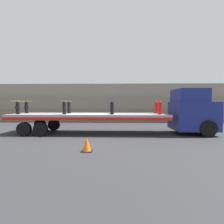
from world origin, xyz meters
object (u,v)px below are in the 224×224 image
object	(u,v)px
fire_hydrant_red_far_3	(156,107)
fire_hydrant_red_near_3	(160,108)
flatbed_trailer	(81,117)
fire_hydrant_black_far_0	(26,107)
truck_cab	(193,112)
traffic_cone	(87,144)
fire_hydrant_black_near_2	(112,108)
fire_hydrant_black_far_2	(112,107)
fire_hydrant_black_near_0	(18,108)
fire_hydrant_black_near_1	(64,108)
fire_hydrant_black_far_1	(69,107)

from	to	relation	value
fire_hydrant_red_far_3	fire_hydrant_red_near_3	bearing A→B (deg)	-90.00
flatbed_trailer	fire_hydrant_black_far_0	world-z (taller)	fire_hydrant_black_far_0
truck_cab	fire_hydrant_red_near_3	distance (m)	2.47
flatbed_trailer	traffic_cone	world-z (taller)	flatbed_trailer
fire_hydrant_black_far_0	fire_hydrant_black_near_2	size ratio (longest dim) A/B	1.00
fire_hydrant_red_near_3	fire_hydrant_red_far_3	world-z (taller)	same
fire_hydrant_black_far_0	fire_hydrant_black_far_2	distance (m)	6.25
fire_hydrant_black_near_0	fire_hydrant_black_far_0	bearing A→B (deg)	90.00
fire_hydrant_black_near_1	fire_hydrant_black_far_2	distance (m)	3.32
fire_hydrant_black_far_2	traffic_cone	bearing A→B (deg)	-100.71
fire_hydrant_black_far_0	truck_cab	bearing A→B (deg)	-2.72
fire_hydrant_red_near_3	fire_hydrant_red_far_3	distance (m)	1.12
fire_hydrant_black_near_1	fire_hydrant_black_near_2	world-z (taller)	same
traffic_cone	fire_hydrant_black_near_0	bearing A→B (deg)	143.19
fire_hydrant_black_far_1	fire_hydrant_black_far_2	size ratio (longest dim) A/B	1.00
fire_hydrant_black_far_2	fire_hydrant_black_far_0	bearing A→B (deg)	180.00
fire_hydrant_black_far_0	fire_hydrant_black_near_1	world-z (taller)	same
fire_hydrant_red_near_3	fire_hydrant_black_far_1	bearing A→B (deg)	169.85
fire_hydrant_black_near_2	traffic_cone	size ratio (longest dim) A/B	1.40
flatbed_trailer	fire_hydrant_black_far_0	size ratio (longest dim) A/B	12.23
fire_hydrant_black_far_1	fire_hydrant_black_near_2	world-z (taller)	same
fire_hydrant_black_near_1	fire_hydrant_black_far_1	bearing A→B (deg)	90.00
fire_hydrant_black_far_1	fire_hydrant_red_near_3	distance (m)	6.35
truck_cab	fire_hydrant_black_far_0	world-z (taller)	truck_cab
truck_cab	fire_hydrant_black_near_1	distance (m)	8.66
fire_hydrant_black_far_0	fire_hydrant_black_near_2	distance (m)	6.35
truck_cab	fire_hydrant_black_near_0	xyz separation A→B (m)	(-11.76, -0.56, 0.26)
fire_hydrant_black_near_2	fire_hydrant_red_near_3	world-z (taller)	same
flatbed_trailer	fire_hydrant_black_near_2	xyz separation A→B (m)	(2.17, -0.56, 0.65)
traffic_cone	truck_cab	bearing A→B (deg)	34.92
fire_hydrant_black_near_1	fire_hydrant_black_near_2	distance (m)	3.12
fire_hydrant_red_near_3	fire_hydrant_black_far_2	bearing A→B (deg)	160.30
fire_hydrant_black_far_0	flatbed_trailer	bearing A→B (deg)	-7.80
fire_hydrant_black_far_1	fire_hydrant_black_far_0	bearing A→B (deg)	180.00
fire_hydrant_black_near_1	fire_hydrant_red_near_3	size ratio (longest dim) A/B	1.00
fire_hydrant_black_far_2	fire_hydrant_red_near_3	size ratio (longest dim) A/B	1.00
fire_hydrant_black_near_0	traffic_cone	distance (m)	6.77
fire_hydrant_black_far_1	fire_hydrant_red_far_3	world-z (taller)	same
truck_cab	flatbed_trailer	bearing A→B (deg)	180.00
fire_hydrant_black_far_1	fire_hydrant_red_near_3	size ratio (longest dim) A/B	1.00
fire_hydrant_red_far_3	traffic_cone	distance (m)	6.68
fire_hydrant_black_near_1	fire_hydrant_black_far_1	world-z (taller)	same
truck_cab	fire_hydrant_red_near_3	world-z (taller)	truck_cab
fire_hydrant_red_near_3	fire_hydrant_red_far_3	xyz separation A→B (m)	(0.00, 1.12, 0.00)
fire_hydrant_black_far_0	fire_hydrant_red_near_3	size ratio (longest dim) A/B	1.00
fire_hydrant_black_near_1	fire_hydrant_black_near_0	bearing A→B (deg)	180.00
fire_hydrant_black_near_0	truck_cab	bearing A→B (deg)	2.72
truck_cab	fire_hydrant_black_near_2	world-z (taller)	truck_cab
fire_hydrant_black_near_2	fire_hydrant_black_far_0	bearing A→B (deg)	169.85
fire_hydrant_black_far_2	fire_hydrant_red_near_3	world-z (taller)	same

